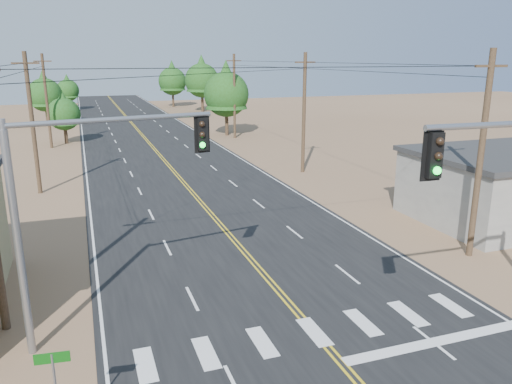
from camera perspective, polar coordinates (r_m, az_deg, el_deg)
name	(u,v)px	position (r m, az deg, el deg)	size (l,w,h in m)	color
road	(188,187)	(38.35, -7.81, 0.54)	(15.00, 200.00, 0.02)	black
utility_pole_left_mid	(32,123)	(38.80, -24.20, 7.22)	(1.80, 0.30, 10.00)	#4C3826
utility_pole_left_far	(47,101)	(58.67, -22.80, 9.61)	(1.80, 0.30, 10.00)	#4C3826
utility_pole_right_near	(481,155)	(25.99, 24.31, 3.91)	(1.80, 0.30, 10.00)	#4C3826
utility_pole_right_mid	(304,112)	(42.57, 5.50, 9.05)	(1.80, 0.30, 10.00)	#4C3826
utility_pole_right_far	(234,96)	(61.22, -2.49, 10.94)	(1.80, 0.30, 10.00)	#4C3826
signal_mast_left	(79,192)	(17.28, -19.57, -0.02)	(6.75, 1.43, 7.83)	gray
tree_left_near	(63,111)	(61.24, -21.15, 8.65)	(3.66, 3.66, 6.10)	#3F2D1E
tree_left_mid	(45,91)	(78.94, -23.02, 10.53)	(4.78, 4.78, 7.96)	#3F2D1E
tree_left_far	(68,88)	(100.46, -20.74, 11.04)	(4.02, 4.02, 6.70)	#3F2D1E
tree_right_near	(226,90)	(63.41, -3.42, 11.60)	(5.60, 5.60, 9.33)	#3F2D1E
tree_right_mid	(202,77)	(92.44, -6.22, 12.95)	(6.08, 6.08, 10.14)	#3F2D1E
tree_right_far	(172,78)	(102.82, -9.55, 12.68)	(5.45, 5.45, 9.08)	#3F2D1E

